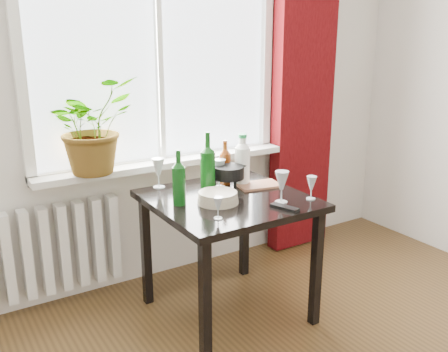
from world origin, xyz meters
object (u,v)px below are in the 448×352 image
fondue_pot (228,178)px  potted_plant (92,126)px  wineglass_front_right (282,187)px  wineglass_back_center (219,173)px  table (228,212)px  cleaning_bottle (242,159)px  cutting_board (259,185)px  bottle_amber (225,162)px  wine_bottle_left (179,177)px  wineglass_front_left (218,208)px  wine_bottle_right (208,162)px  wineglass_back_left (159,173)px  wineglass_far_right (311,188)px  radiator (54,249)px  plate_stack (218,198)px  tv_remote (285,207)px

fondue_pot → potted_plant: bearing=163.9°
wineglass_front_right → wineglass_back_center: (-0.15, 0.41, -0.00)m
table → cleaning_bottle: 0.37m
wineglass_back_center → cutting_board: wineglass_back_center is taller
bottle_amber → cutting_board: bearing=-43.6°
bottle_amber → wine_bottle_left: bearing=-155.7°
wineglass_front_left → cutting_board: 0.60m
wine_bottle_right → wineglass_back_left: wine_bottle_right is taller
wine_bottle_left → wineglass_far_right: size_ratio=2.25×
radiator → wineglass_front_right: (1.05, -0.86, 0.45)m
potted_plant → wine_bottle_left: 0.63m
wineglass_far_right → fondue_pot: bearing=126.5°
table → wineglass_front_right: bearing=-49.3°
wineglass_far_right → plate_stack: bearing=154.9°
wine_bottle_left → wineglass_far_right: bearing=-25.2°
tv_remote → wineglass_front_left: bearing=153.4°
radiator → cleaning_bottle: (1.06, -0.47, 0.52)m
wineglass_far_right → plate_stack: size_ratio=0.60×
table → wine_bottle_right: size_ratio=2.29×
potted_plant → tv_remote: size_ratio=3.44×
wineglass_front_left → wineglass_back_center: bearing=57.8°
cleaning_bottle → wineglass_front_left: cleaning_bottle is taller
wineglass_front_right → tv_remote: wineglass_front_right is taller
wine_bottle_left → wineglass_front_left: 0.32m
fondue_pot → cutting_board: (0.19, -0.05, -0.07)m
cutting_board → tv_remote: bearing=-106.6°
wineglass_back_left → wineglass_far_right: bearing=-45.7°
wineglass_back_center → wineglass_back_left: (-0.31, 0.19, 0.00)m
cleaning_bottle → cutting_board: size_ratio=1.28×
bottle_amber → tv_remote: bottle_amber is taller
table → wineglass_far_right: size_ratio=6.19×
fondue_pot → tv_remote: size_ratio=1.31×
cutting_board → table: bearing=-163.9°
potted_plant → bottle_amber: potted_plant is taller
wineglass_far_right → cutting_board: 0.38m
potted_plant → fondue_pot: 0.85m
plate_stack → wineglass_back_center: bearing=56.8°
wineglass_front_left → plate_stack: wineglass_front_left is taller
wine_bottle_right → plate_stack: size_ratio=1.61×
radiator → wine_bottle_left: (0.56, -0.59, 0.51)m
wine_bottle_left → fondue_pot: (0.37, 0.09, -0.08)m
wine_bottle_left → plate_stack: bearing=-25.4°
wineglass_front_right → wineglass_far_right: bearing=-13.9°
wineglass_back_left → fondue_pot: 0.42m
wine_bottle_left → wineglass_front_right: 0.56m
cutting_board → fondue_pot: bearing=166.6°
cutting_board → radiator: bearing=153.8°
bottle_amber → cleaning_bottle: size_ratio=0.87×
cutting_board → wineglass_far_right: bearing=-73.2°
wineglass_back_left → wineglass_front_left: size_ratio=1.59×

